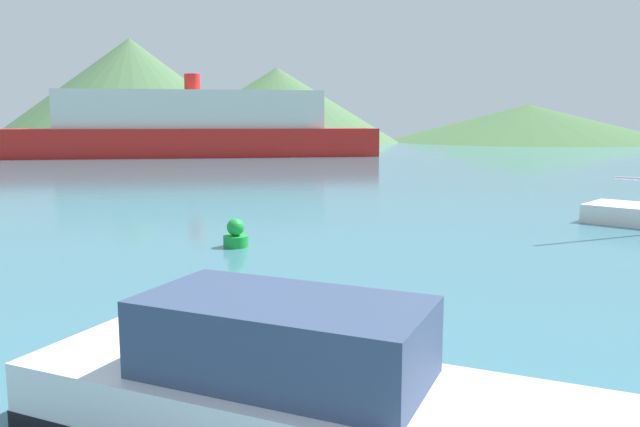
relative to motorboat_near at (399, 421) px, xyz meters
The scene contains 6 objects.
motorboat_near is the anchor object (origin of this frame).
ferry_distant 57.87m from the motorboat_near, 107.56° to the left, with size 36.70×14.25×8.04m.
buoy_marker 11.62m from the motorboat_near, 109.93° to the left, with size 0.70×0.70×0.80m.
hill_west 102.94m from the motorboat_near, 112.20° to the left, with size 44.77×44.77×16.79m.
hill_central 99.44m from the motorboat_near, 98.81° to the left, with size 40.35×40.35×12.26m.
hill_east 109.33m from the motorboat_near, 75.41° to the left, with size 49.17×49.17×6.35m.
Camera 1 is at (1.47, -1.25, 3.47)m, focal length 35.00 mm.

